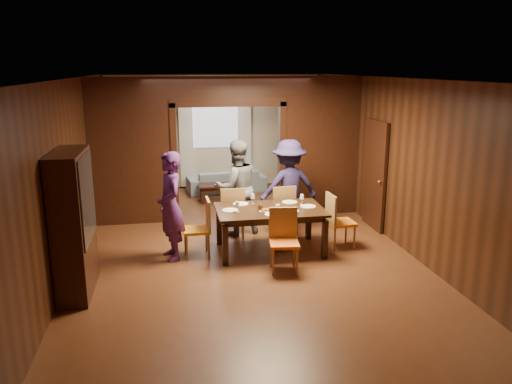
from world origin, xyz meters
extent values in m
plane|color=#562D18|center=(0.00, 0.00, 0.00)|extent=(9.00, 9.00, 0.00)
cube|color=silver|center=(0.00, 0.00, 2.90)|extent=(5.50, 9.00, 0.02)
cube|color=black|center=(0.00, 4.50, 1.45)|extent=(5.50, 0.02, 2.90)
cube|color=black|center=(-2.75, 0.00, 1.45)|extent=(0.02, 9.00, 2.90)
cube|color=black|center=(2.75, 0.00, 1.45)|extent=(0.02, 9.00, 2.90)
cube|color=black|center=(-1.93, 1.60, 1.20)|extent=(1.65, 0.15, 2.40)
cube|color=black|center=(1.93, 1.60, 1.20)|extent=(1.65, 0.15, 2.40)
cube|color=black|center=(0.00, 1.60, 2.65)|extent=(5.50, 0.15, 0.50)
cube|color=beige|center=(0.00, 4.47, 1.45)|extent=(5.40, 0.04, 2.85)
imported|color=#4D2162|center=(-1.21, -0.47, 0.89)|extent=(0.58, 0.74, 1.78)
imported|color=#5C5B63|center=(0.01, 0.60, 0.89)|extent=(0.99, 0.85, 1.79)
imported|color=#1E183C|center=(0.99, 0.48, 0.89)|extent=(1.23, 0.81, 1.78)
imported|color=#7F95A6|center=(0.20, 3.85, 0.28)|extent=(2.02, 0.98, 0.57)
imported|color=black|center=(0.59, -0.35, 0.80)|extent=(0.30, 0.30, 0.07)
cube|color=black|center=(0.44, -0.44, 0.38)|extent=(1.80, 1.12, 0.76)
cube|color=black|center=(-0.14, 2.99, 0.20)|extent=(0.80, 0.50, 0.40)
cube|color=black|center=(-2.53, -1.50, 1.00)|extent=(0.40, 1.20, 2.00)
cube|color=black|center=(2.70, 0.50, 1.05)|extent=(0.06, 0.90, 2.10)
cube|color=silver|center=(0.00, 4.44, 1.70)|extent=(1.20, 0.03, 1.30)
cube|color=white|center=(-0.75, 4.40, 1.25)|extent=(0.35, 0.06, 2.40)
cube|color=white|center=(0.75, 4.40, 1.25)|extent=(0.35, 0.06, 2.40)
cylinder|color=white|center=(-0.23, -0.44, 0.77)|extent=(0.27, 0.27, 0.01)
cylinder|color=white|center=(-0.01, -0.07, 0.77)|extent=(0.27, 0.27, 0.01)
cylinder|color=silver|center=(0.86, -0.11, 0.77)|extent=(0.27, 0.27, 0.01)
cylinder|color=silver|center=(1.10, -0.44, 0.77)|extent=(0.27, 0.27, 0.01)
cylinder|color=white|center=(0.42, -0.79, 0.77)|extent=(0.27, 0.27, 0.01)
cube|color=gray|center=(0.37, -0.57, 0.78)|extent=(0.30, 0.20, 0.04)
cube|color=gray|center=(0.72, -0.66, 0.78)|extent=(0.30, 0.20, 0.04)
cylinder|color=white|center=(0.52, -0.70, 0.83)|extent=(0.07, 0.07, 0.14)
camera|label=1|loc=(-1.20, -8.35, 3.10)|focal=35.00mm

